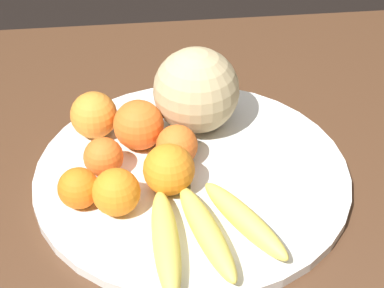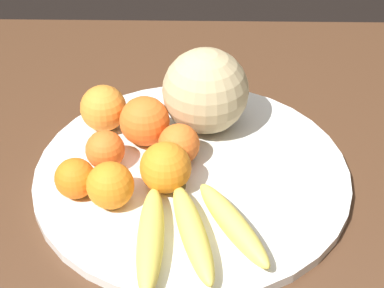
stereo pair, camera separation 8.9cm
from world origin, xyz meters
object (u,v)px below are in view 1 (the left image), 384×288
Objects in this scene: fruit_bowl at (192,175)px; orange_mid_center at (169,169)px; kitchen_table at (204,251)px; orange_back_right at (94,115)px; orange_front_left at (103,157)px; orange_side_extra at (79,187)px; banana_bunch at (203,231)px; orange_back_left at (116,192)px; orange_front_right at (139,125)px; melon at (196,90)px; orange_top_small at (177,145)px.

orange_mid_center is at bearing 44.14° from fruit_bowl.
orange_back_right is at bearing -45.77° from kitchen_table.
kitchen_table is 0.21m from orange_front_left.
kitchen_table is at bearing 179.33° from orange_side_extra.
kitchen_table is 0.16m from banana_bunch.
orange_side_extra reaches higher than kitchen_table.
orange_side_extra is (0.17, -0.00, 0.14)m from kitchen_table.
orange_front_left is at bearing -119.05° from orange_side_extra.
orange_back_left is 0.18m from orange_back_right.
orange_front_right reaches higher than orange_mid_center.
orange_back_left is (-0.02, 0.08, 0.00)m from orange_front_left.
orange_back_right is (0.07, -0.04, -0.00)m from orange_front_right.
orange_back_left is at bearing 8.42° from kitchen_table.
orange_side_extra is (0.16, -0.09, 0.01)m from banana_bunch.
banana_bunch is 3.54× the size of orange_side_extra.
orange_top_small is at bearing 66.33° from melon.
orange_back_right reaches higher than orange_top_small.
orange_top_small is at bearing -152.59° from orange_side_extra.
orange_mid_center is 1.11× the size of orange_back_left.
fruit_bowl is at bearing 174.87° from orange_front_left.
orange_back_left is at bearing -136.92° from banana_bunch.
banana_bunch is at bearing 80.98° from kitchen_table.
kitchen_table is 21.52× the size of orange_front_left.
banana_bunch is at bearing 130.16° from orange_front_left.
orange_mid_center is (0.04, 0.03, 0.04)m from fruit_bowl.
banana_bunch is 0.22m from orange_front_right.
orange_top_small is 1.08× the size of orange_side_extra.
melon reaches higher than orange_front_left.
orange_back_right is at bearing -164.92° from banana_bunch.
fruit_bowl is at bearing 164.78° from banana_bunch.
orange_side_extra is (0.14, 0.07, -0.00)m from orange_top_small.
melon reaches higher than kitchen_table.
orange_top_small is at bearing 171.77° from banana_bunch.
orange_back_right is at bearing -34.17° from orange_top_small.
orange_back_right is 1.27× the size of orange_side_extra.
orange_front_right reaches higher than orange_back_left.
fruit_bowl is 7.98× the size of orange_front_left.
fruit_bowl is 0.13m from orange_front_left.
orange_back_right is (0.14, -0.10, 0.04)m from fruit_bowl.
orange_back_left is (0.07, 0.03, -0.00)m from orange_mid_center.
orange_back_right is (0.10, -0.14, 0.00)m from orange_mid_center.
orange_back_left is (0.11, 0.07, 0.04)m from fruit_bowl.
melon is 0.25m from banana_bunch.
fruit_bowl is at bearing 80.42° from melon.
kitchen_table is 9.30× the size of melon.
banana_bunch is 0.28m from orange_back_right.
orange_mid_center is (0.05, 0.14, -0.03)m from melon.
orange_front_right reaches higher than orange_front_left.
orange_front_left is at bearing -24.22° from kitchen_table.
kitchen_table is 6.14× the size of banana_bunch.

